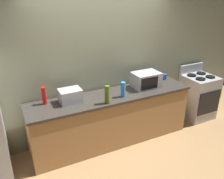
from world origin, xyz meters
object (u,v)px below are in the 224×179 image
object	(u,v)px
toaster_oven	(70,96)
mug_blue	(165,77)
bottle_olive_oil	(107,95)
stove_range	(198,96)
bottle_spray_cleaner	(123,90)
microwave	(146,80)
bottle_hot_sauce	(44,96)

from	to	relation	value
toaster_oven	mug_blue	xyz separation A→B (m)	(1.94, 0.15, -0.05)
toaster_oven	mug_blue	world-z (taller)	toaster_oven
toaster_oven	bottle_olive_oil	size ratio (longest dim) A/B	1.18
stove_range	bottle_spray_cleaner	distance (m)	1.96
microwave	bottle_spray_cleaner	xyz separation A→B (m)	(-0.57, -0.19, -0.01)
toaster_oven	bottle_olive_oil	xyz separation A→B (m)	(0.49, -0.30, 0.04)
bottle_hot_sauce	bottle_olive_oil	xyz separation A→B (m)	(0.87, -0.41, 0.01)
toaster_oven	bottle_olive_oil	distance (m)	0.58
bottle_hot_sauce	bottle_olive_oil	distance (m)	0.96
stove_range	toaster_oven	bearing A→B (deg)	178.72
stove_range	toaster_oven	xyz separation A→B (m)	(-2.69, 0.06, 0.54)
stove_range	bottle_spray_cleaner	bearing A→B (deg)	-175.81
toaster_oven	mug_blue	distance (m)	1.95
bottle_hot_sauce	mug_blue	distance (m)	2.32
microwave	mug_blue	world-z (taller)	microwave
bottle_hot_sauce	toaster_oven	bearing A→B (deg)	-16.08
bottle_hot_sauce	bottle_spray_cleaner	xyz separation A→B (m)	(1.20, -0.31, -0.01)
bottle_hot_sauce	microwave	bearing A→B (deg)	-3.89
bottle_olive_oil	bottle_spray_cleaner	bearing A→B (deg)	16.87
bottle_olive_oil	mug_blue	size ratio (longest dim) A/B	2.73
stove_range	bottle_olive_oil	world-z (taller)	bottle_olive_oil
microwave	bottle_spray_cleaner	bearing A→B (deg)	-161.97
bottle_olive_oil	bottle_spray_cleaner	world-z (taller)	bottle_olive_oil
stove_range	microwave	bearing A→B (deg)	177.88
stove_range	mug_blue	world-z (taller)	stove_range
microwave	toaster_oven	xyz separation A→B (m)	(-1.39, 0.01, -0.03)
bottle_hot_sauce	bottle_olive_oil	world-z (taller)	bottle_olive_oil
toaster_oven	bottle_spray_cleaner	size ratio (longest dim) A/B	1.34
toaster_oven	bottle_spray_cleaner	world-z (taller)	bottle_spray_cleaner
bottle_spray_cleaner	microwave	bearing A→B (deg)	18.03
stove_range	bottle_spray_cleaner	xyz separation A→B (m)	(-1.87, -0.14, 0.57)
bottle_spray_cleaner	mug_blue	distance (m)	1.17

